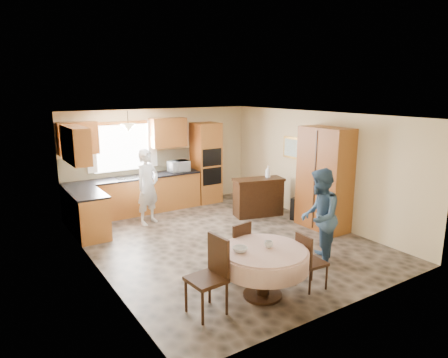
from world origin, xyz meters
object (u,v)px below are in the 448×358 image
chair_right (308,259)px  person_dining (319,217)px  dining_table (263,260)px  chair_left (211,271)px  chair_back (237,247)px  oven_tower (206,163)px  sideboard (258,198)px  person_sink (148,187)px  cupboard (324,179)px

chair_right → person_dining: person_dining is taller
dining_table → person_dining: size_ratio=0.77×
chair_left → chair_back: size_ratio=1.14×
oven_tower → chair_back: size_ratio=2.28×
sideboard → chair_left: bearing=-121.8°
oven_tower → chair_back: bearing=-114.0°
chair_back → sideboard: bearing=-142.5°
sideboard → chair_left: (-3.14, -3.04, 0.16)m
sideboard → chair_back: (-2.26, -2.37, 0.09)m
chair_left → chair_right: size_ratio=1.21×
person_dining → dining_table: bearing=-23.6°
person_dining → sideboard: bearing=-144.2°
oven_tower → chair_back: oven_tower is taller
sideboard → person_dining: (-0.78, -2.70, 0.42)m
oven_tower → chair_left: bearing=-119.6°
person_sink → oven_tower: bearing=-0.8°
chair_right → cupboard: bearing=-47.0°
chair_back → person_dining: person_dining is taller
chair_right → person_sink: size_ratio=0.52×
chair_right → person_sink: person_sink is taller
dining_table → chair_right: chair_right is taller
chair_back → person_sink: bearing=-95.7°
oven_tower → chair_right: (-1.16, -5.02, -0.58)m
sideboard → person_dining: 2.84m
chair_left → chair_right: bearing=75.8°
dining_table → chair_left: size_ratio=1.22×
sideboard → dining_table: (-2.30, -3.10, 0.15)m
chair_left → sideboard: bearing=128.9°
cupboard → chair_right: bearing=-140.7°
chair_left → person_sink: bearing=164.7°
chair_back → person_sink: (-0.18, 3.25, 0.34)m
dining_table → chair_back: size_ratio=1.40×
oven_tower → chair_left: 5.50m
chair_right → person_dining: 1.06m
dining_table → person_sink: bearing=92.0°
cupboard → oven_tower: bearing=108.5°
sideboard → cupboard: size_ratio=0.54×
chair_left → person_sink: size_ratio=0.63×
sideboard → chair_right: bearing=-101.7°
chair_left → chair_back: chair_left is taller
cupboard → chair_left: 4.13m
oven_tower → chair_left: (-2.71, -4.77, -0.47)m
sideboard → chair_left: chair_left is taller
cupboard → person_sink: bearing=142.8°
sideboard → dining_table: size_ratio=0.91×
chair_right → sideboard: bearing=-22.1°
person_sink → cupboard: bearing=-61.0°
oven_tower → chair_left: oven_tower is taller
cupboard → person_dining: size_ratio=1.31×
oven_tower → person_dining: oven_tower is taller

